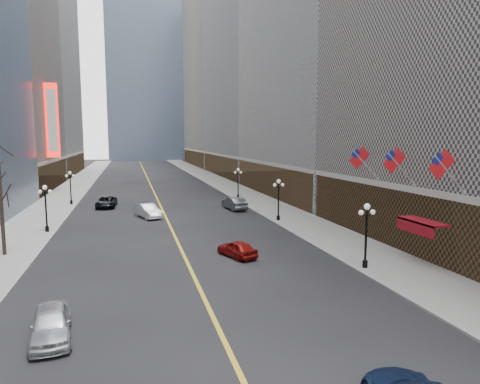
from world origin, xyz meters
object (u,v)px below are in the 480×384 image
car_nb_near (51,324)px  car_sb_far (234,203)px  streetlamp_east_1 (366,229)px  car_nb_far (106,202)px  car_sb_mid (237,249)px  streetlamp_west_3 (70,184)px  streetlamp_east_3 (238,180)px  car_nb_mid (148,211)px  streetlamp_east_2 (278,195)px  streetlamp_west_2 (46,204)px

car_nb_near → car_sb_far: 36.73m
car_nb_near → car_sb_far: bearing=55.8°
streetlamp_east_1 → car_nb_far: size_ratio=0.86×
car_sb_mid → streetlamp_west_3: bearing=-83.9°
streetlamp_east_3 → car_sb_mid: streetlamp_east_3 is taller
car_nb_far → car_nb_mid: bearing=-56.8°
car_nb_mid → car_sb_far: bearing=-4.2°
car_nb_mid → car_sb_mid: size_ratio=1.25×
car_nb_near → car_nb_far: size_ratio=0.83×
car_nb_far → car_sb_mid: (10.95, -27.41, -0.08)m
streetlamp_east_2 → streetlamp_west_2: size_ratio=1.00×
streetlamp_west_2 → car_nb_near: 24.27m
streetlamp_east_1 → streetlamp_west_3: bearing=123.2°
streetlamp_east_3 → car_nb_far: streetlamp_east_3 is taller
streetlamp_west_2 → car_sb_mid: streetlamp_west_2 is taller
car_nb_mid → car_nb_far: bearing=99.9°
streetlamp_west_2 → streetlamp_east_3: bearing=37.3°
streetlamp_east_2 → car_nb_far: bearing=141.9°
streetlamp_east_3 → car_nb_near: (-19.38, -41.80, -2.16)m
streetlamp_east_3 → streetlamp_west_3: size_ratio=1.00×
streetlamp_east_2 → car_sb_far: streetlamp_east_2 is taller
car_nb_far → streetlamp_east_1: bearing=-56.5°
streetlamp_west_3 → streetlamp_east_1: bearing=-56.8°
car_nb_mid → streetlamp_west_3: bearing=109.3°
car_nb_mid → car_sb_mid: (5.93, -18.58, -0.14)m
streetlamp_west_2 → car_sb_far: (20.80, 8.98, -2.07)m
streetlamp_east_2 → car_sb_far: bearing=107.3°
streetlamp_east_1 → car_nb_near: (-19.38, -5.80, -2.16)m
streetlamp_east_1 → car_nb_near: streetlamp_east_1 is taller
streetlamp_east_1 → streetlamp_east_3: 36.00m
car_sb_far → car_sb_mid: bearing=68.8°
car_nb_near → streetlamp_east_3: bearing=57.8°
streetlamp_west_3 → car_sb_far: size_ratio=0.89×
streetlamp_east_1 → streetlamp_west_2: bearing=142.7°
car_nb_far → car_sb_far: size_ratio=1.04×
streetlamp_east_1 → car_nb_near: bearing=-163.3°
streetlamp_east_2 → streetlamp_east_3: same height
car_nb_mid → car_nb_far: car_nb_mid is taller
car_nb_far → streetlamp_east_2: bearing=-34.5°
streetlamp_west_3 → car_nb_mid: size_ratio=0.94×
streetlamp_east_2 → car_sb_mid: (-7.87, -12.67, -2.25)m
car_nb_mid → streetlamp_east_1: bearing=-79.7°
streetlamp_east_1 → streetlamp_east_2: bearing=90.0°
streetlamp_east_1 → streetlamp_west_3: same height
streetlamp_east_2 → car_nb_mid: bearing=156.8°
car_nb_mid → streetlamp_east_2: bearing=-42.9°
streetlamp_west_3 → car_nb_far: streetlamp_west_3 is taller
streetlamp_east_3 → streetlamp_west_3: 23.60m
car_nb_near → car_nb_far: car_nb_near is taller
car_sb_mid → streetlamp_east_1: bearing=124.8°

